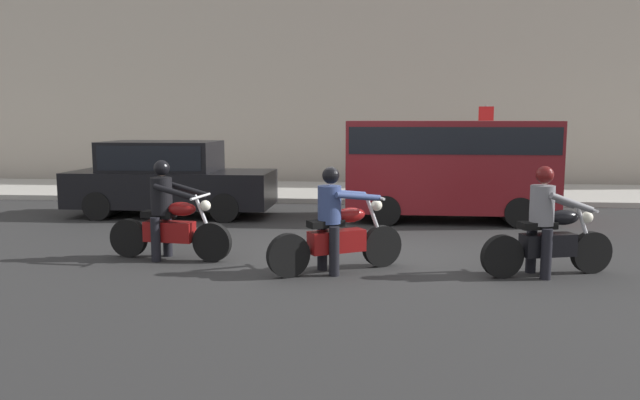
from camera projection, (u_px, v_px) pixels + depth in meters
name	position (u px, v px, depth m)	size (l,w,h in m)	color
ground_plane	(355.00, 252.00, 10.49)	(80.00, 80.00, 0.00)	#242424
sidewalk_slab	(366.00, 192.00, 18.37)	(40.00, 4.40, 0.14)	#99968E
building_facade	(370.00, 39.00, 21.09)	(40.00, 1.40, 9.82)	#A89E8E
motorcycle_with_rider_denim_blue	(336.00, 229.00, 9.07)	(1.93, 1.21, 1.56)	black
motorcycle_with_rider_black_leather	(168.00, 219.00, 9.89)	(2.07, 0.72, 1.59)	black
motorcycle_with_rider_gray	(547.00, 231.00, 8.86)	(1.97, 0.84, 1.58)	black
parked_van_maroon	(449.00, 163.00, 13.63)	(4.43, 1.96, 2.19)	maroon
parked_sedan_black	(168.00, 178.00, 14.29)	(4.63, 1.82, 1.72)	black
street_sign_post	(485.00, 138.00, 18.56)	(0.44, 0.08, 2.48)	gray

